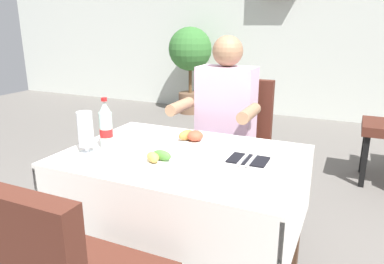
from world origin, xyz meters
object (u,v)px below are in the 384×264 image
(napkin_cutlery_set, at_px, (248,159))
(plate_far_diner, at_px, (194,139))
(cola_bottle_primary, at_px, (106,127))
(potted_plant_corner, at_px, (190,56))
(plate_near_camera, at_px, (161,159))
(chair_far_diner_seat, at_px, (234,144))
(seated_diner_far, at_px, (223,124))
(beer_glass_left, at_px, (86,132))
(main_dining_table, at_px, (183,189))

(napkin_cutlery_set, bearing_deg, plate_far_diner, 158.12)
(cola_bottle_primary, relative_size, potted_plant_corner, 0.20)
(plate_far_diner, bearing_deg, plate_near_camera, -93.90)
(chair_far_diner_seat, xyz_separation_m, seated_diner_far, (-0.04, -0.11, 0.16))
(plate_near_camera, bearing_deg, chair_far_diner_seat, 87.35)
(beer_glass_left, height_order, potted_plant_corner, potted_plant_corner)
(chair_far_diner_seat, relative_size, cola_bottle_primary, 3.84)
(seated_diner_far, relative_size, plate_far_diner, 5.06)
(main_dining_table, bearing_deg, plate_far_diner, 97.02)
(seated_diner_far, relative_size, napkin_cutlery_set, 6.62)
(chair_far_diner_seat, xyz_separation_m, beer_glass_left, (-0.42, -0.95, 0.29))
(plate_near_camera, height_order, beer_glass_left, beer_glass_left)
(seated_diner_far, distance_m, potted_plant_corner, 3.30)
(main_dining_table, relative_size, cola_bottle_primary, 4.31)
(chair_far_diner_seat, relative_size, plate_far_diner, 3.89)
(seated_diner_far, height_order, plate_far_diner, seated_diner_far)
(beer_glass_left, xyz_separation_m, potted_plant_corner, (-1.19, 3.74, 0.02))
(plate_far_diner, relative_size, potted_plant_corner, 0.19)
(seated_diner_far, xyz_separation_m, napkin_cutlery_set, (0.34, -0.63, 0.04))
(potted_plant_corner, bearing_deg, plate_far_diner, -64.91)
(main_dining_table, relative_size, seated_diner_far, 0.86)
(beer_glass_left, xyz_separation_m, cola_bottle_primary, (0.05, 0.09, 0.01))
(main_dining_table, xyz_separation_m, plate_far_diner, (-0.02, 0.17, 0.20))
(chair_far_diner_seat, height_order, potted_plant_corner, potted_plant_corner)
(chair_far_diner_seat, distance_m, seated_diner_far, 0.20)
(beer_glass_left, bearing_deg, potted_plant_corner, 107.69)
(chair_far_diner_seat, bearing_deg, plate_near_camera, -92.65)
(main_dining_table, distance_m, cola_bottle_primary, 0.48)
(chair_far_diner_seat, height_order, beer_glass_left, chair_far_diner_seat)
(potted_plant_corner, bearing_deg, beer_glass_left, -72.31)
(chair_far_diner_seat, bearing_deg, napkin_cutlery_set, -67.77)
(plate_far_diner, xyz_separation_m, potted_plant_corner, (-1.59, 3.39, 0.10))
(main_dining_table, xyz_separation_m, cola_bottle_primary, (-0.37, -0.09, 0.29))
(plate_near_camera, distance_m, plate_far_diner, 0.31)
(cola_bottle_primary, height_order, napkin_cutlery_set, cola_bottle_primary)
(seated_diner_far, bearing_deg, plate_far_diner, -87.30)
(seated_diner_far, relative_size, cola_bottle_primary, 4.98)
(seated_diner_far, relative_size, beer_glass_left, 6.37)
(napkin_cutlery_set, xyz_separation_m, potted_plant_corner, (-1.91, 3.52, 0.11))
(chair_far_diner_seat, distance_m, beer_glass_left, 1.08)
(plate_far_diner, xyz_separation_m, napkin_cutlery_set, (0.32, -0.13, -0.02))
(beer_glass_left, bearing_deg, plate_far_diner, 41.07)
(seated_diner_far, distance_m, cola_bottle_primary, 0.83)
(potted_plant_corner, bearing_deg, seated_diner_far, -61.62)
(plate_near_camera, distance_m, potted_plant_corner, 4.02)
(seated_diner_far, bearing_deg, beer_glass_left, -113.90)
(napkin_cutlery_set, bearing_deg, cola_bottle_primary, -168.99)
(cola_bottle_primary, bearing_deg, potted_plant_corner, 108.79)
(cola_bottle_primary, distance_m, napkin_cutlery_set, 0.69)
(seated_diner_far, xyz_separation_m, plate_far_diner, (0.02, -0.50, 0.05))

